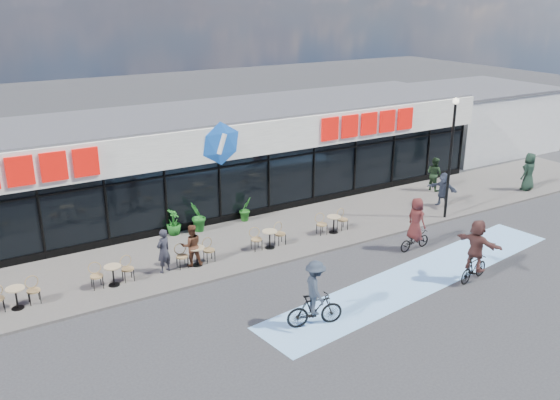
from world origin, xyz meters
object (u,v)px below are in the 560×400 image
lamp_post (451,149)px  potted_plant_left (174,222)px  patron_left (164,251)px  potted_plant_mid (198,217)px  pedestrian_a (443,189)px  cyclist_a (476,251)px  potted_plant_right (246,209)px  patron_right (192,245)px  pedestrian_b (434,174)px  cyclist_b (415,228)px  pedestrian_c (529,172)px

lamp_post → potted_plant_left: bearing=158.8°
patron_left → potted_plant_mid: bearing=-155.9°
pedestrian_a → cyclist_a: size_ratio=0.71×
lamp_post → potted_plant_mid: size_ratio=4.03×
potted_plant_right → pedestrian_a: 9.62m
potted_plant_mid → patron_left: size_ratio=0.81×
lamp_post → cyclist_a: lamp_post is taller
potted_plant_mid → patron_right: size_ratio=0.84×
patron_right → potted_plant_mid: bearing=-106.7°
potted_plant_right → patron_left: patron_left is taller
potted_plant_right → patron_right: 5.03m
lamp_post → patron_right: 12.29m
patron_left → pedestrian_a: size_ratio=1.02×
potted_plant_right → cyclist_a: (4.37, -9.34, 0.50)m
pedestrian_b → potted_plant_mid: bearing=79.1°
patron_left → patron_right: (1.10, -0.01, -0.03)m
potted_plant_right → cyclist_b: (4.46, -6.19, 0.27)m
patron_right → pedestrian_b: pedestrian_b is taller
patron_left → lamp_post: bearing=150.5°
patron_right → cyclist_b: cyclist_b is taller
pedestrian_b → cyclist_a: bearing=136.8°
potted_plant_left → pedestrian_b: 13.95m
potted_plant_mid → patron_right: (-1.55, -2.98, 0.13)m
patron_right → pedestrian_b: 14.55m
lamp_post → patron_left: bearing=174.7°
patron_left → pedestrian_b: size_ratio=0.96×
potted_plant_left → potted_plant_right: bearing=-1.7°
pedestrian_b → pedestrian_c: 4.91m
lamp_post → patron_left: (-13.08, 1.22, -2.40)m
pedestrian_b → potted_plant_left: bearing=78.4°
patron_left → cyclist_b: size_ratio=0.76×
cyclist_a → patron_left: bearing=146.5°
pedestrian_b → cyclist_b: 7.86m
pedestrian_c → cyclist_a: size_ratio=0.85×
potted_plant_mid → cyclist_a: cyclist_a is taller
lamp_post → pedestrian_c: lamp_post is taller
patron_right → cyclist_b: 8.93m
potted_plant_mid → cyclist_b: cyclist_b is taller
pedestrian_a → pedestrian_c: (5.61, -0.51, 0.16)m
potted_plant_right → pedestrian_c: pedestrian_c is taller
potted_plant_left → pedestrian_c: 18.50m
pedestrian_a → lamp_post: bearing=-58.0°
pedestrian_a → cyclist_b: 5.55m
pedestrian_a → pedestrian_c: 5.64m
potted_plant_left → cyclist_a: bearing=-50.5°
patron_right → pedestrian_a: pedestrian_a is taller
cyclist_b → potted_plant_left: bearing=141.4°
potted_plant_mid → cyclist_b: bearing=-41.4°
patron_left → pedestrian_c: 19.74m
potted_plant_left → lamp_post: bearing=-21.2°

